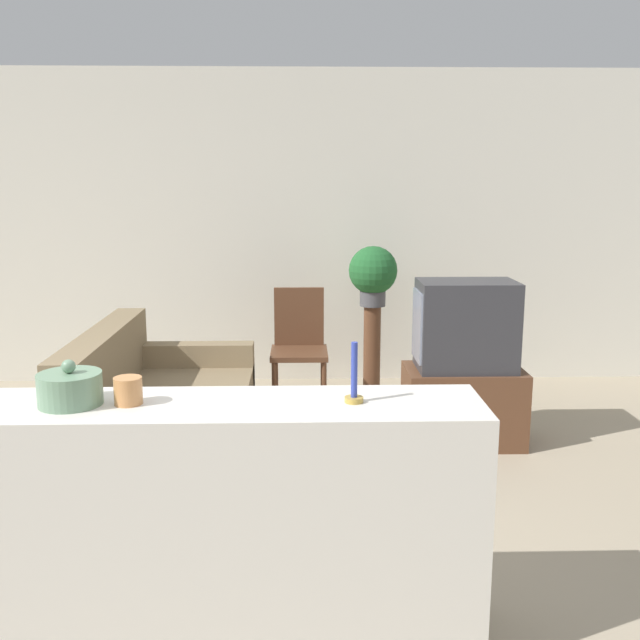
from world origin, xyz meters
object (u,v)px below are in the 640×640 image
at_px(wooden_chair, 299,342).
at_px(television, 465,325).
at_px(decorative_bowl, 70,388).
at_px(couch, 161,417).
at_px(potted_plant, 373,273).

bearing_deg(wooden_chair, television, -37.13).
height_order(television, decorative_bowl, decorative_bowl).
bearing_deg(couch, television, 7.70).
bearing_deg(couch, potted_plant, 42.48).
distance_m(wooden_chair, potted_plant, 0.83).
xyz_separation_m(television, decorative_bowl, (-1.94, -2.11, 0.21)).
xyz_separation_m(couch, potted_plant, (1.48, 1.36, 0.75)).
distance_m(television, decorative_bowl, 2.87).
relative_size(television, decorative_bowl, 2.83).
relative_size(potted_plant, decorative_bowl, 2.11).
bearing_deg(decorative_bowl, television, 47.39).
bearing_deg(couch, wooden_chair, 51.57).
bearing_deg(potted_plant, television, -64.82).
bearing_deg(wooden_chair, couch, -128.43).
height_order(couch, decorative_bowl, decorative_bowl).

